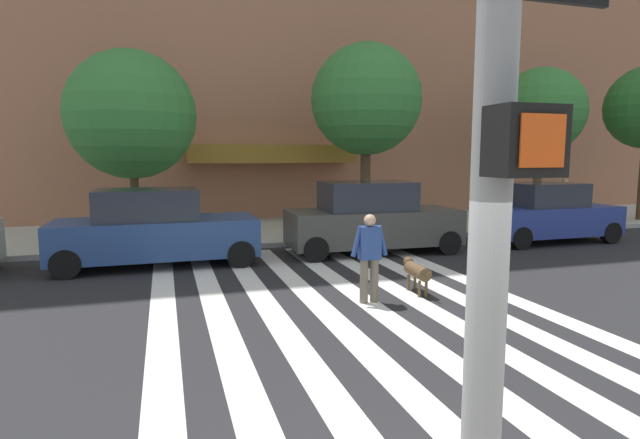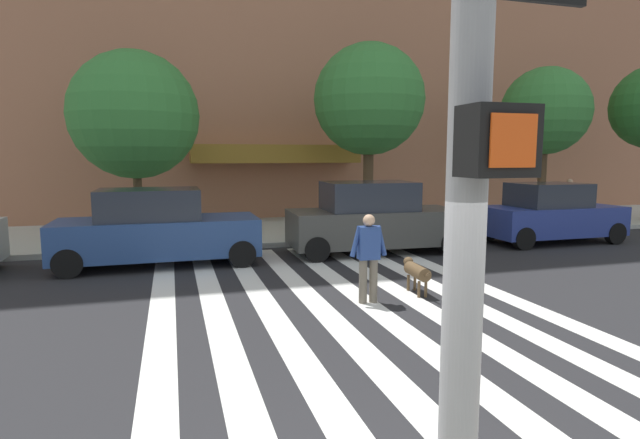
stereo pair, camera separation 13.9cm
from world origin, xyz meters
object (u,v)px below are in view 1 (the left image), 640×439
at_px(parked_car_fourth_in_line, 547,214).
at_px(street_tree_nearest, 131,115).
at_px(parked_car_behind_first, 155,229).
at_px(street_tree_middle, 366,100).
at_px(dog_on_leash, 416,271).
at_px(pedestrian_dog_walker, 369,253).
at_px(street_tree_further, 541,112).
at_px(parked_car_third_in_line, 371,219).
at_px(pedestrian_bystander, 564,197).

xyz_separation_m(parked_car_fourth_in_line, street_tree_nearest, (-12.24, 3.62, 3.02)).
height_order(parked_car_behind_first, street_tree_middle, street_tree_middle).
bearing_deg(parked_car_behind_first, parked_car_fourth_in_line, -0.00).
bearing_deg(street_tree_nearest, street_tree_middle, -0.52).
relative_size(street_tree_nearest, dog_on_leash, 5.00).
distance_m(street_tree_nearest, dog_on_leash, 10.15).
bearing_deg(pedestrian_dog_walker, street_tree_further, 37.44).
distance_m(parked_car_fourth_in_line, street_tree_nearest, 13.12).
bearing_deg(street_tree_nearest, parked_car_third_in_line, -29.75).
bearing_deg(dog_on_leash, street_tree_nearest, 125.53).
bearing_deg(parked_car_third_in_line, street_tree_further, 22.03).
xyz_separation_m(parked_car_third_in_line, street_tree_middle, (1.26, 3.55, 3.63)).
relative_size(street_tree_further, pedestrian_bystander, 3.57).
xyz_separation_m(parked_car_third_in_line, pedestrian_bystander, (9.57, 3.26, 0.14)).
distance_m(parked_car_third_in_line, street_tree_nearest, 7.87).
bearing_deg(street_tree_further, parked_car_behind_first, -166.49).
relative_size(parked_car_fourth_in_line, street_tree_middle, 0.68).
xyz_separation_m(street_tree_middle, pedestrian_dog_walker, (-3.19, -8.04, -3.64)).
distance_m(parked_car_third_in_line, pedestrian_dog_walker, 4.89).
height_order(parked_car_fourth_in_line, street_tree_further, street_tree_further).
bearing_deg(street_tree_nearest, street_tree_further, -0.94).
bearing_deg(street_tree_middle, street_tree_further, -1.39).
distance_m(parked_car_third_in_line, parked_car_fourth_in_line, 5.91).
distance_m(parked_car_behind_first, pedestrian_dog_walker, 5.88).
height_order(parked_car_third_in_line, street_tree_further, street_tree_further).
bearing_deg(pedestrian_dog_walker, parked_car_behind_first, 130.18).
height_order(street_tree_middle, street_tree_further, street_tree_middle).
xyz_separation_m(parked_car_fourth_in_line, pedestrian_dog_walker, (-7.84, -4.49, 0.05)).
bearing_deg(pedestrian_bystander, street_tree_middle, 178.02).
relative_size(parked_car_third_in_line, street_tree_nearest, 0.84).
bearing_deg(pedestrian_bystander, street_tree_further, 174.64).
height_order(street_tree_further, dog_on_leash, street_tree_further).
xyz_separation_m(parked_car_behind_first, dog_on_leash, (4.93, -4.15, -0.45)).
bearing_deg(parked_car_third_in_line, parked_car_fourth_in_line, -0.02).
relative_size(parked_car_fourth_in_line, street_tree_further, 0.73).
distance_m(street_tree_further, dog_on_leash, 12.46).
distance_m(street_tree_further, pedestrian_bystander, 3.48).
bearing_deg(parked_car_fourth_in_line, street_tree_nearest, 163.52).
bearing_deg(pedestrian_bystander, pedestrian_dog_walker, -146.00).
bearing_deg(parked_car_third_in_line, pedestrian_dog_walker, -113.26).
bearing_deg(parked_car_fourth_in_line, parked_car_behind_first, 180.00).
distance_m(street_tree_middle, pedestrian_dog_walker, 9.39).
height_order(street_tree_nearest, street_tree_further, street_tree_further).
height_order(parked_car_fourth_in_line, pedestrian_dog_walker, parked_car_fourth_in_line).
relative_size(street_tree_middle, dog_on_leash, 5.57).
bearing_deg(parked_car_third_in_line, street_tree_middle, 70.52).
height_order(street_tree_nearest, pedestrian_dog_walker, street_tree_nearest).
height_order(street_tree_middle, pedestrian_bystander, street_tree_middle).
distance_m(parked_car_fourth_in_line, street_tree_middle, 6.92).
relative_size(parked_car_behind_first, dog_on_leash, 4.23).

